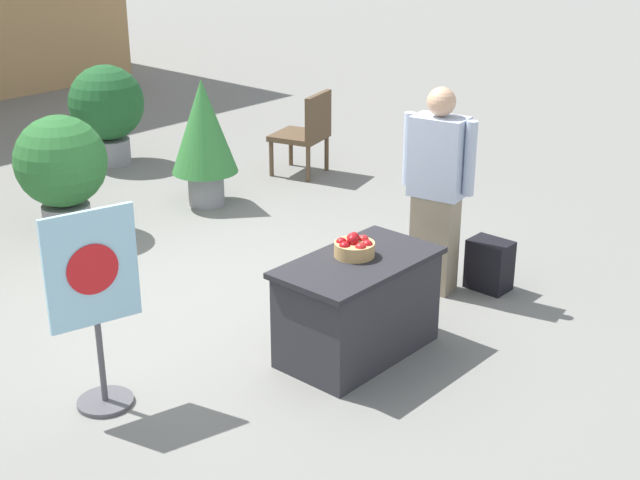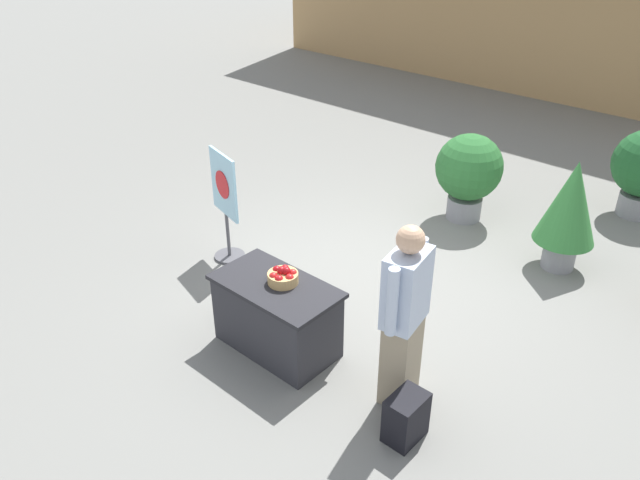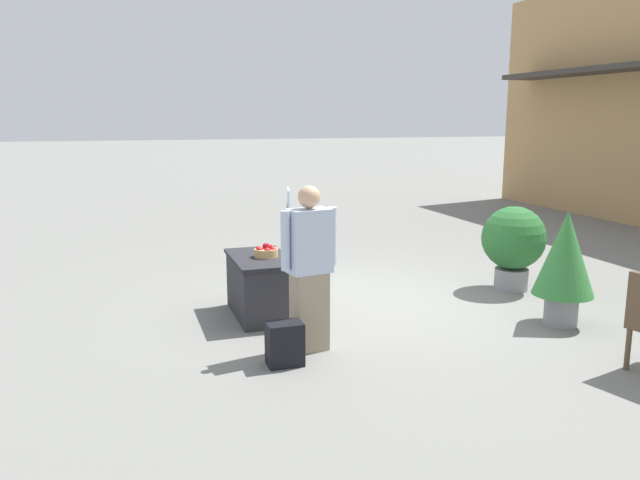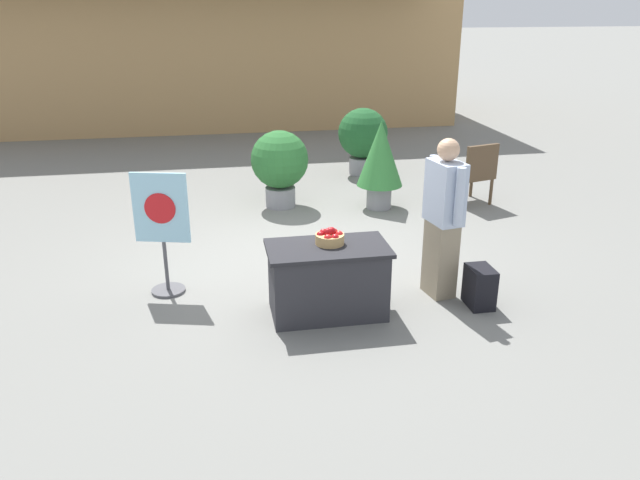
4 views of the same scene
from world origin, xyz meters
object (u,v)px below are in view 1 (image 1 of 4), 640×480
(potted_plant_near_right, at_px, (61,166))
(display_table, at_px, (358,307))
(backpack, at_px, (489,265))
(potted_plant_far_right, at_px, (203,132))
(person_visitor, at_px, (437,190))
(poster_board, at_px, (95,303))
(apple_basket, at_px, (354,247))
(potted_plant_near_left, at_px, (107,107))
(patio_chair, at_px, (307,130))

(potted_plant_near_right, bearing_deg, display_table, -89.25)
(backpack, relative_size, potted_plant_far_right, 0.32)
(person_visitor, xyz_separation_m, poster_board, (-2.84, 0.56, -0.14))
(apple_basket, xyz_separation_m, potted_plant_near_right, (-0.08, 3.45, -0.11))
(poster_board, bearing_deg, display_table, 78.59)
(poster_board, height_order, potted_plant_near_left, poster_board)
(backpack, relative_size, patio_chair, 0.44)
(patio_chair, distance_m, potted_plant_near_right, 2.94)
(display_table, bearing_deg, poster_board, 153.93)
(display_table, bearing_deg, potted_plant_near_left, 72.41)
(backpack, distance_m, potted_plant_near_right, 4.00)
(display_table, xyz_separation_m, apple_basket, (0.03, 0.07, 0.43))
(poster_board, height_order, potted_plant_far_right, poster_board)
(display_table, xyz_separation_m, potted_plant_near_left, (1.62, 5.12, 0.32))
(display_table, distance_m, potted_plant_far_right, 3.49)
(person_visitor, distance_m, potted_plant_near_left, 4.92)
(poster_board, relative_size, patio_chair, 1.39)
(patio_chair, bearing_deg, potted_plant_near_right, 66.28)
(potted_plant_far_right, height_order, potted_plant_near_right, potted_plant_far_right)
(apple_basket, height_order, poster_board, poster_board)
(apple_basket, height_order, potted_plant_near_left, potted_plant_near_left)
(potted_plant_near_right, bearing_deg, person_visitor, -68.58)
(backpack, distance_m, patio_chair, 3.48)
(apple_basket, relative_size, backpack, 0.67)
(person_visitor, bearing_deg, backpack, 121.94)
(potted_plant_far_right, xyz_separation_m, potted_plant_near_left, (0.22, 1.95, -0.08))
(potted_plant_near_right, bearing_deg, backpack, -66.24)
(apple_basket, height_order, potted_plant_far_right, potted_plant_far_right)
(potted_plant_far_right, bearing_deg, apple_basket, -113.77)
(backpack, distance_m, poster_board, 3.32)
(backpack, xyz_separation_m, poster_board, (-3.15, 0.90, 0.51))
(person_visitor, bearing_deg, potted_plant_far_right, -103.06)
(person_visitor, xyz_separation_m, backpack, (0.31, -0.34, -0.65))
(patio_chair, bearing_deg, apple_basket, 121.60)
(poster_board, bearing_deg, potted_plant_near_left, 158.08)
(person_visitor, height_order, poster_board, person_visitor)
(display_table, height_order, person_visitor, person_visitor)
(apple_basket, bearing_deg, potted_plant_near_left, 72.52)
(display_table, bearing_deg, apple_basket, 63.81)
(apple_basket, distance_m, backpack, 1.64)
(poster_board, relative_size, potted_plant_near_left, 1.12)
(potted_plant_far_right, distance_m, potted_plant_near_right, 1.49)
(person_visitor, height_order, patio_chair, person_visitor)
(potted_plant_far_right, bearing_deg, display_table, -113.82)
(patio_chair, xyz_separation_m, potted_plant_near_left, (-1.24, 2.03, 0.16))
(person_visitor, distance_m, backpack, 0.80)
(display_table, distance_m, patio_chair, 4.21)
(person_visitor, bearing_deg, potted_plant_near_left, -104.49)
(display_table, bearing_deg, potted_plant_far_right, 66.18)
(poster_board, bearing_deg, apple_basket, 80.97)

